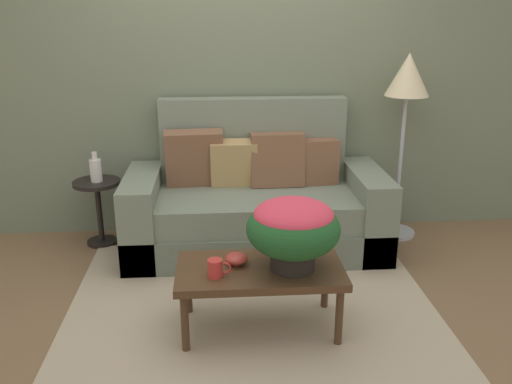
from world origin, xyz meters
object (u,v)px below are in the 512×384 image
(table_vase, at_px, (96,170))
(floor_lamp, at_px, (407,90))
(potted_plant, at_px, (293,227))
(coffee_table, at_px, (260,274))
(side_table, at_px, (98,201))
(snack_bowl, at_px, (236,259))
(couch, at_px, (255,205))
(coffee_mug, at_px, (216,268))

(table_vase, bearing_deg, floor_lamp, 0.72)
(table_vase, bearing_deg, potted_plant, -44.68)
(coffee_table, height_order, floor_lamp, floor_lamp)
(side_table, xyz_separation_m, potted_plant, (1.37, -1.36, 0.29))
(snack_bowl, bearing_deg, floor_lamp, 43.19)
(potted_plant, height_order, table_vase, potted_plant)
(potted_plant, bearing_deg, snack_bowl, 167.13)
(side_table, relative_size, potted_plant, 1.01)
(coffee_table, bearing_deg, potted_plant, -8.91)
(floor_lamp, bearing_deg, coffee_table, -132.97)
(potted_plant, bearing_deg, floor_lamp, 52.10)
(snack_bowl, relative_size, table_vase, 0.57)
(side_table, distance_m, table_vase, 0.26)
(couch, height_order, potted_plant, couch)
(side_table, height_order, coffee_mug, side_table)
(coffee_table, xyz_separation_m, coffee_mug, (-0.25, -0.10, 0.10))
(side_table, relative_size, floor_lamp, 0.36)
(coffee_table, bearing_deg, coffee_mug, -158.34)
(snack_bowl, bearing_deg, coffee_mug, -129.67)
(snack_bowl, bearing_deg, table_vase, 129.34)
(potted_plant, bearing_deg, coffee_table, 171.09)
(coffee_table, height_order, coffee_mug, coffee_mug)
(couch, bearing_deg, floor_lamp, 7.69)
(table_vase, bearing_deg, side_table, 119.16)
(couch, xyz_separation_m, coffee_table, (-0.06, -1.19, 0.01))
(couch, xyz_separation_m, potted_plant, (0.13, -1.22, 0.31))
(coffee_table, height_order, table_vase, table_vase)
(coffee_table, distance_m, table_vase, 1.79)
(side_table, height_order, potted_plant, potted_plant)
(side_table, relative_size, snack_bowl, 3.94)
(couch, relative_size, coffee_table, 2.06)
(potted_plant, relative_size, snack_bowl, 3.92)
(couch, height_order, side_table, couch)
(potted_plant, bearing_deg, table_vase, 135.32)
(side_table, distance_m, floor_lamp, 2.58)
(couch, relative_size, table_vase, 8.39)
(couch, distance_m, snack_bowl, 1.16)
(coffee_mug, xyz_separation_m, table_vase, (-0.92, 1.42, 0.17))
(floor_lamp, xyz_separation_m, snack_bowl, (-1.39, -1.30, -0.77))
(side_table, distance_m, coffee_mug, 1.71)
(floor_lamp, distance_m, snack_bowl, 2.06)
(potted_plant, bearing_deg, coffee_mug, -170.68)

